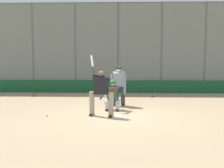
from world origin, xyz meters
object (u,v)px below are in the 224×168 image
(umpire_home, at_px, (118,85))
(spare_bat_near_backstop, at_px, (101,97))
(baseball_loose, at_px, (47,115))
(fielding_glove_on_dirt, at_px, (33,95))
(catcher_behind_plate, at_px, (113,95))
(batter_at_plate, at_px, (101,92))
(spare_bat_by_padding, at_px, (154,95))

(umpire_home, bearing_deg, spare_bat_near_backstop, -71.42)
(umpire_home, distance_m, baseball_loose, 3.45)
(spare_bat_near_backstop, relative_size, fielding_glove_on_dirt, 3.01)
(catcher_behind_plate, distance_m, umpire_home, 1.03)
(batter_at_plate, bearing_deg, catcher_behind_plate, -91.55)
(umpire_home, distance_m, spare_bat_near_backstop, 2.49)
(batter_at_plate, distance_m, catcher_behind_plate, 1.26)
(umpire_home, height_order, fielding_glove_on_dirt, umpire_home)
(umpire_home, bearing_deg, fielding_glove_on_dirt, -34.01)
(batter_at_plate, distance_m, fielding_glove_on_dirt, 6.11)
(umpire_home, relative_size, fielding_glove_on_dirt, 5.86)
(batter_at_plate, xyz_separation_m, fielding_glove_on_dirt, (3.80, -4.71, -0.83))
(batter_at_plate, bearing_deg, baseball_loose, 17.98)
(catcher_behind_plate, height_order, fielding_glove_on_dirt, catcher_behind_plate)
(umpire_home, bearing_deg, spare_bat_by_padding, -125.56)
(spare_bat_by_padding, xyz_separation_m, baseball_loose, (4.31, 5.12, 0.00))
(spare_bat_by_padding, bearing_deg, baseball_loose, 159.49)
(baseball_loose, bearing_deg, catcher_behind_plate, -151.52)
(spare_bat_by_padding, distance_m, fielding_glove_on_dirt, 6.19)
(baseball_loose, bearing_deg, fielding_glove_on_dirt, -68.57)
(spare_bat_near_backstop, bearing_deg, catcher_behind_plate, -165.07)
(catcher_behind_plate, xyz_separation_m, spare_bat_near_backstop, (0.68, -3.14, -0.59))
(batter_at_plate, height_order, catcher_behind_plate, batter_at_plate)
(umpire_home, distance_m, fielding_glove_on_dirt, 5.14)
(spare_bat_by_padding, relative_size, baseball_loose, 11.25)
(batter_at_plate, distance_m, spare_bat_by_padding, 5.65)
(catcher_behind_plate, bearing_deg, baseball_loose, 32.13)
(batter_at_plate, bearing_deg, fielding_glove_on_dirt, -35.21)
(batter_at_plate, relative_size, spare_bat_by_padding, 2.59)
(umpire_home, height_order, baseball_loose, umpire_home)
(spare_bat_near_backstop, height_order, spare_bat_by_padding, same)
(catcher_behind_plate, distance_m, spare_bat_near_backstop, 3.27)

